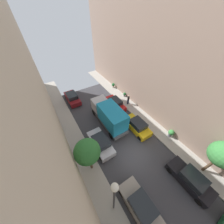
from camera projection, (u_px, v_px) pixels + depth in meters
ground at (133, 154)px, 13.89m from camera, size 32.00×32.00×0.00m
sidewalk_left at (94, 178)px, 11.93m from camera, size 2.00×44.00×0.15m
sidewalk_right at (162, 134)px, 15.75m from camera, size 2.00×44.00×0.15m
building_right at (215, 67)px, 11.55m from camera, size 6.00×44.00×16.63m
parked_car_left_1 at (141, 206)px, 9.84m from camera, size 1.78×4.20×1.57m
parked_car_left_2 at (101, 143)px, 14.11m from camera, size 1.78×4.20×1.57m
parked_car_left_3 at (72, 98)px, 20.46m from camera, size 1.78×4.20×1.57m
parked_car_right_2 at (190, 179)px, 11.30m from camera, size 1.78×4.20×1.57m
parked_car_right_3 at (137, 126)px, 16.00m from camera, size 1.78×4.20×1.57m
parked_car_right_4 at (115, 104)px, 19.35m from camera, size 1.78×4.20×1.57m
delivery_truck at (109, 115)px, 15.95m from camera, size 2.26×6.60×3.38m
pedestrian at (128, 99)px, 19.58m from camera, size 0.40×0.36×1.72m
street_tree_0 at (87, 152)px, 10.29m from camera, size 2.35×2.35×4.58m
street_tree_1 at (224, 155)px, 10.09m from camera, size 2.35×2.35×4.59m
potted_plant_1 at (171, 133)px, 15.08m from camera, size 0.73×0.73×1.10m
potted_plant_2 at (113, 85)px, 23.55m from camera, size 0.60×0.60×0.91m
potted_plant_3 at (124, 94)px, 21.49m from camera, size 0.50×0.50×0.74m
lamp_post at (114, 197)px, 7.36m from camera, size 0.44×0.44×6.40m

